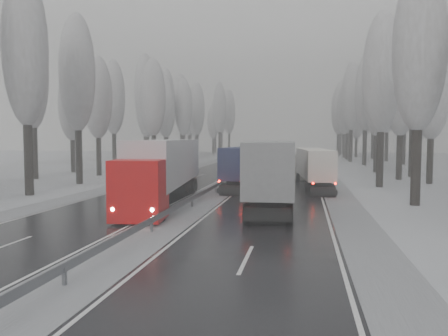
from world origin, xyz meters
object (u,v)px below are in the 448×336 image
(truck_grey_tarp, at_px, (273,168))
(truck_red_white, at_px, (164,167))
(truck_blue_box, at_px, (253,163))
(box_truck_distant, at_px, (288,152))
(truck_cream_box, at_px, (313,165))
(truck_red_red, at_px, (176,158))

(truck_grey_tarp, distance_m, truck_red_white, 7.67)
(truck_blue_box, distance_m, box_truck_distant, 54.57)
(truck_blue_box, bearing_deg, box_truck_distant, 95.33)
(truck_cream_box, bearing_deg, truck_grey_tarp, -109.28)
(truck_grey_tarp, bearing_deg, truck_red_red, 122.37)
(box_truck_distant, bearing_deg, truck_red_white, -98.88)
(truck_grey_tarp, xyz_separation_m, truck_red_red, (-12.51, 18.44, -0.22))
(truck_blue_box, bearing_deg, truck_red_white, -106.02)
(truck_blue_box, relative_size, truck_red_red, 0.95)
(truck_grey_tarp, relative_size, truck_blue_box, 1.14)
(box_truck_distant, height_order, truck_red_white, truck_red_white)
(truck_blue_box, xyz_separation_m, box_truck_distant, (1.35, 54.55, -0.74))
(truck_grey_tarp, bearing_deg, box_truck_distant, 89.40)
(truck_cream_box, relative_size, truck_red_red, 0.90)
(truck_cream_box, height_order, truck_red_red, truck_red_red)
(truck_red_red, bearing_deg, box_truck_distant, 70.63)
(truck_blue_box, bearing_deg, truck_cream_box, 12.85)
(truck_red_white, bearing_deg, truck_red_red, 97.82)
(truck_grey_tarp, bearing_deg, truck_cream_box, 74.40)
(box_truck_distant, xyz_separation_m, truck_red_red, (-11.15, -47.23, 0.86))
(truck_red_white, relative_size, truck_red_red, 1.12)
(truck_grey_tarp, xyz_separation_m, box_truck_distant, (-1.36, 65.67, -1.08))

